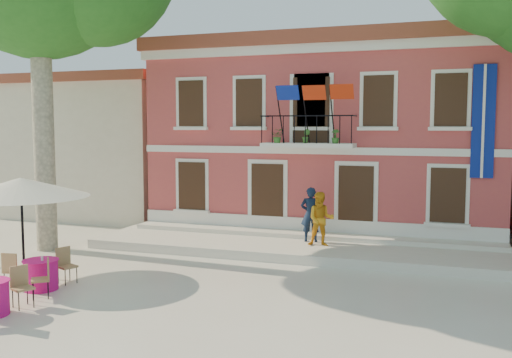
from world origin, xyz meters
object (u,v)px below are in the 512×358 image
object	(u,v)px
pedestrian_navy	(311,214)
cafe_table_3	(41,273)
pedestrian_orange	(321,219)
patio_umbrella	(21,188)

from	to	relation	value
pedestrian_navy	cafe_table_3	distance (m)	8.67
pedestrian_navy	cafe_table_3	size ratio (longest dim) A/B	0.99
pedestrian_orange	pedestrian_navy	bearing A→B (deg)	118.95
patio_umbrella	pedestrian_orange	size ratio (longest dim) A/B	2.11
patio_umbrella	pedestrian_navy	world-z (taller)	patio_umbrella
pedestrian_navy	cafe_table_3	xyz separation A→B (m)	(-5.42, -6.72, -0.79)
patio_umbrella	pedestrian_navy	xyz separation A→B (m)	(6.80, 5.75, -1.25)
patio_umbrella	pedestrian_navy	distance (m)	8.99
patio_umbrella	pedestrian_orange	world-z (taller)	patio_umbrella
patio_umbrella	cafe_table_3	world-z (taller)	patio_umbrella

